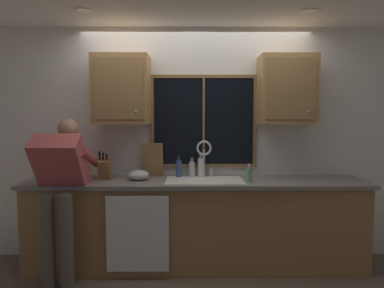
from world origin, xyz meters
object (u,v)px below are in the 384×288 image
(soap_dispenser, at_px, (249,175))
(bottle_amber_small, at_px, (179,168))
(cutting_board, at_px, (152,160))
(mixing_bowl, at_px, (139,175))
(knife_block, at_px, (105,169))
(bottle_tall_clear, at_px, (192,169))
(person_standing, at_px, (61,182))
(bottle_green_glass, at_px, (201,167))

(soap_dispenser, bearing_deg, bottle_amber_small, 157.78)
(soap_dispenser, height_order, bottle_amber_small, bottle_amber_small)
(cutting_board, xyz_separation_m, mixing_bowl, (-0.12, -0.19, -0.13))
(mixing_bowl, bearing_deg, soap_dispenser, -6.15)
(knife_block, xyz_separation_m, bottle_tall_clear, (0.92, 0.13, -0.02))
(knife_block, height_order, soap_dispenser, knife_block)
(person_standing, distance_m, bottle_green_glass, 1.43)
(person_standing, relative_size, soap_dispenser, 8.28)
(mixing_bowl, distance_m, bottle_green_glass, 0.68)
(bottle_green_glass, bearing_deg, soap_dispenser, -32.46)
(cutting_board, bearing_deg, bottle_tall_clear, -2.55)
(bottle_green_glass, distance_m, bottle_amber_small, 0.24)
(mixing_bowl, relative_size, bottle_tall_clear, 1.01)
(person_standing, distance_m, mixing_bowl, 0.76)
(person_standing, distance_m, bottle_tall_clear, 1.34)
(person_standing, xyz_separation_m, knife_block, (0.32, 0.37, 0.07))
(cutting_board, height_order, mixing_bowl, cutting_board)
(cutting_board, height_order, bottle_green_glass, cutting_board)
(mixing_bowl, xyz_separation_m, soap_dispenser, (1.13, -0.12, 0.02))
(cutting_board, bearing_deg, mixing_bowl, -122.68)
(knife_block, relative_size, mixing_bowl, 1.46)
(bottle_green_glass, bearing_deg, person_standing, -158.86)
(cutting_board, bearing_deg, bottle_amber_small, -3.53)
(mixing_bowl, height_order, soap_dispenser, soap_dispenser)
(mixing_bowl, height_order, bottle_tall_clear, bottle_tall_clear)
(bottle_green_glass, bearing_deg, bottle_tall_clear, -173.49)
(knife_block, relative_size, bottle_tall_clear, 1.47)
(soap_dispenser, bearing_deg, cutting_board, 162.84)
(cutting_board, relative_size, bottle_amber_small, 1.61)
(person_standing, relative_size, bottle_amber_small, 6.64)
(bottle_amber_small, bearing_deg, bottle_green_glass, 2.24)
(person_standing, bearing_deg, knife_block, 49.33)
(person_standing, xyz_separation_m, bottle_tall_clear, (1.24, 0.50, 0.05))
(knife_block, distance_m, bottle_green_glass, 1.02)
(mixing_bowl, distance_m, bottle_tall_clear, 0.58)
(cutting_board, distance_m, soap_dispenser, 1.06)
(bottle_amber_small, bearing_deg, bottle_tall_clear, -0.59)
(mixing_bowl, bearing_deg, knife_block, 174.13)
(knife_block, bearing_deg, mixing_bowl, -5.87)
(bottle_tall_clear, bearing_deg, mixing_bowl, -163.02)
(person_standing, distance_m, bottle_amber_small, 1.21)
(person_standing, height_order, bottle_green_glass, person_standing)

